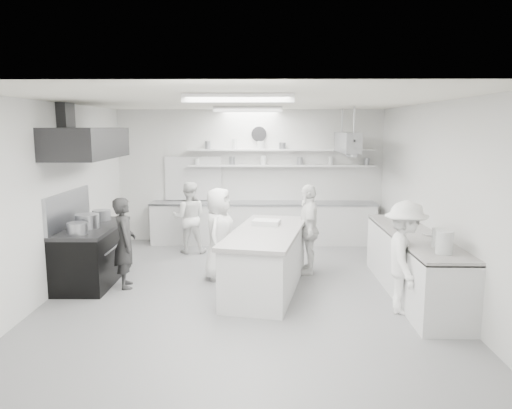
{
  "coord_description": "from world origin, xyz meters",
  "views": [
    {
      "loc": [
        0.29,
        -7.62,
        2.61
      ],
      "look_at": [
        0.17,
        0.6,
        1.3
      ],
      "focal_mm": 34.3,
      "sensor_mm": 36.0,
      "label": 1
    }
  ],
  "objects_px": {
    "right_counter": "(414,266)",
    "cook_stove": "(125,243)",
    "stove": "(93,256)",
    "cook_back": "(189,218)",
    "prep_island": "(266,261)",
    "back_counter": "(263,223)"
  },
  "relations": [
    {
      "from": "back_counter",
      "to": "cook_back",
      "type": "height_order",
      "value": "cook_back"
    },
    {
      "from": "stove",
      "to": "prep_island",
      "type": "distance_m",
      "value": 2.97
    },
    {
      "from": "back_counter",
      "to": "right_counter",
      "type": "xyz_separation_m",
      "value": [
        2.35,
        -3.4,
        0.01
      ]
    },
    {
      "from": "right_counter",
      "to": "cook_stove",
      "type": "distance_m",
      "value": 4.63
    },
    {
      "from": "stove",
      "to": "cook_stove",
      "type": "distance_m",
      "value": 0.76
    },
    {
      "from": "prep_island",
      "to": "cook_stove",
      "type": "xyz_separation_m",
      "value": [
        -2.31,
        0.07,
        0.28
      ]
    },
    {
      "from": "back_counter",
      "to": "cook_stove",
      "type": "relative_size",
      "value": 3.36
    },
    {
      "from": "stove",
      "to": "back_counter",
      "type": "relative_size",
      "value": 0.36
    },
    {
      "from": "stove",
      "to": "cook_back",
      "type": "xyz_separation_m",
      "value": [
        1.36,
        1.96,
        0.3
      ]
    },
    {
      "from": "back_counter",
      "to": "cook_back",
      "type": "bearing_deg",
      "value": -151.3
    },
    {
      "from": "back_counter",
      "to": "prep_island",
      "type": "bearing_deg",
      "value": -89.12
    },
    {
      "from": "stove",
      "to": "cook_back",
      "type": "bearing_deg",
      "value": 55.25
    },
    {
      "from": "right_counter",
      "to": "cook_stove",
      "type": "xyz_separation_m",
      "value": [
        -4.61,
        0.31,
        0.28
      ]
    },
    {
      "from": "stove",
      "to": "back_counter",
      "type": "xyz_separation_m",
      "value": [
        2.9,
        2.8,
        0.01
      ]
    },
    {
      "from": "prep_island",
      "to": "back_counter",
      "type": "bearing_deg",
      "value": 102.24
    },
    {
      "from": "right_counter",
      "to": "cook_stove",
      "type": "relative_size",
      "value": 2.21
    },
    {
      "from": "cook_stove",
      "to": "prep_island",
      "type": "bearing_deg",
      "value": -108.92
    },
    {
      "from": "back_counter",
      "to": "prep_island",
      "type": "relative_size",
      "value": 1.98
    },
    {
      "from": "stove",
      "to": "cook_stove",
      "type": "relative_size",
      "value": 1.21
    },
    {
      "from": "back_counter",
      "to": "cook_stove",
      "type": "xyz_separation_m",
      "value": [
        -2.26,
        -3.09,
        0.29
      ]
    },
    {
      "from": "right_counter",
      "to": "prep_island",
      "type": "height_order",
      "value": "right_counter"
    },
    {
      "from": "right_counter",
      "to": "prep_island",
      "type": "relative_size",
      "value": 1.31
    }
  ]
}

